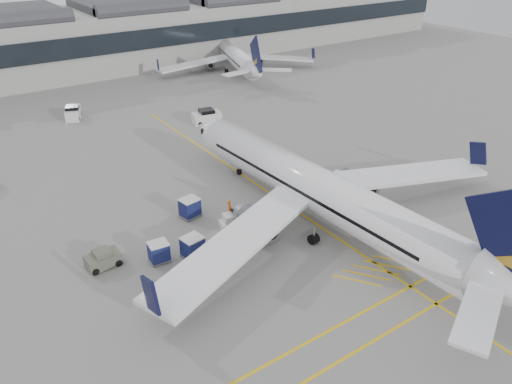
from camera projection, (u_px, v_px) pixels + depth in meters
ground at (237, 267)px, 42.04m from camera, size 220.00×220.00×0.00m
terminal at (25, 44)px, 91.27m from camera, size 200.00×20.45×12.40m
apron_markings at (265, 190)px, 54.28m from camera, size 0.25×60.00×0.01m
airliner_main at (322, 193)px, 46.50m from camera, size 40.22×44.00×11.69m
airliner_far at (235, 56)px, 97.89m from camera, size 30.31×33.62×9.23m
belt_loader at (237, 221)px, 47.56m from camera, size 4.48×2.17×1.77m
baggage_cart_a at (255, 230)px, 45.34m from camera, size 2.16×1.98×1.86m
baggage_cart_b at (190, 207)px, 48.81m from camera, size 2.13×1.85×1.99m
baggage_cart_c at (193, 246)px, 42.91m from camera, size 2.09×1.82×1.96m
baggage_cart_d at (159, 252)px, 42.34m from camera, size 1.86×1.58×1.84m
ramp_agent_a at (230, 209)px, 48.81m from camera, size 0.72×0.80×1.84m
ramp_agent_b at (244, 211)px, 48.25m from camera, size 1.01×0.80×2.01m
pushback_tug at (103, 259)px, 41.86m from camera, size 2.87×1.85×1.57m
safety_cone_nose at (232, 160)px, 60.52m from camera, size 0.39×0.39×0.55m
safety_cone_engine at (346, 192)px, 53.43m from camera, size 0.34×0.34×0.47m
service_van_mid at (73, 113)px, 73.80m from camera, size 3.23×4.25×1.96m
service_van_right at (207, 117)px, 72.14m from camera, size 4.31×2.70×2.06m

